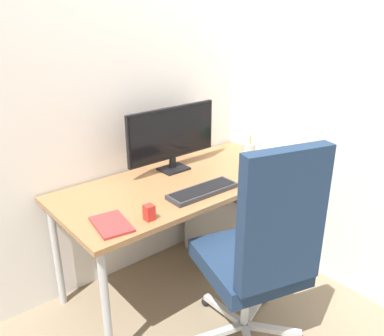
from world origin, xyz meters
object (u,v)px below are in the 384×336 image
office_chair (261,250)px  keyboard (203,191)px  pen_holder (249,150)px  notebook (112,224)px  mouse (245,170)px  filing_cabinet (232,218)px  coffee_mug (278,156)px  monitor (172,135)px  desk_clamp_accessory (149,212)px

office_chair → keyboard: 0.50m
pen_holder → notebook: pen_holder is taller
mouse → pen_holder: (0.21, 0.17, 0.04)m
keyboard → pen_holder: 0.65m
office_chair → pen_holder: office_chair is taller
filing_cabinet → keyboard: (-0.48, -0.22, 0.44)m
notebook → coffee_mug: size_ratio=2.03×
pen_holder → filing_cabinet: bearing=-179.9°
pen_holder → office_chair: bearing=-133.4°
filing_cabinet → coffee_mug: bearing=-44.1°
office_chair → filing_cabinet: bearing=52.6°
keyboard → pen_holder: (0.61, 0.22, 0.04)m
pen_holder → coffee_mug: size_ratio=1.43×
monitor → desk_clamp_accessory: size_ratio=8.13×
filing_cabinet → desk_clamp_accessory: 1.03m
filing_cabinet → coffee_mug: 0.55m
monitor → desk_clamp_accessory: 0.68m
office_chair → monitor: (0.15, 0.87, 0.33)m
keyboard → notebook: 0.57m
notebook → keyboard: bearing=8.1°
keyboard → notebook: bearing=179.0°
office_chair → notebook: 0.72m
monitor → notebook: monitor is taller
filing_cabinet → keyboard: 0.69m
office_chair → desk_clamp_accessory: 0.56m
keyboard → mouse: size_ratio=4.18×
mouse → keyboard: bearing=-158.6°
notebook → desk_clamp_accessory: (0.17, -0.07, 0.03)m
notebook → desk_clamp_accessory: 0.19m
filing_cabinet → pen_holder: bearing=0.1°
keyboard → office_chair: bearing=-97.3°
coffee_mug → monitor: bearing=148.7°
office_chair → filing_cabinet: office_chair is taller
office_chair → pen_holder: bearing=46.6°
filing_cabinet → notebook: size_ratio=2.44×
filing_cabinet → mouse: mouse is taller
desk_clamp_accessory → pen_holder: bearing=15.5°
desk_clamp_accessory → mouse: bearing=8.1°
coffee_mug → desk_clamp_accessory: bearing=-175.5°
office_chair → keyboard: bearing=82.7°
monitor → pen_holder: bearing=-17.6°
monitor → keyboard: 0.45m
filing_cabinet → desk_clamp_accessory: (-0.87, -0.28, 0.47)m
pen_holder → notebook: (-1.17, -0.21, -0.05)m
monitor → desk_clamp_accessory: bearing=-137.3°
office_chair → coffee_mug: 0.91m
notebook → coffee_mug: 1.24m
monitor → mouse: size_ratio=6.31×
office_chair → filing_cabinet: 0.95m
keyboard → pen_holder: pen_holder is taller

